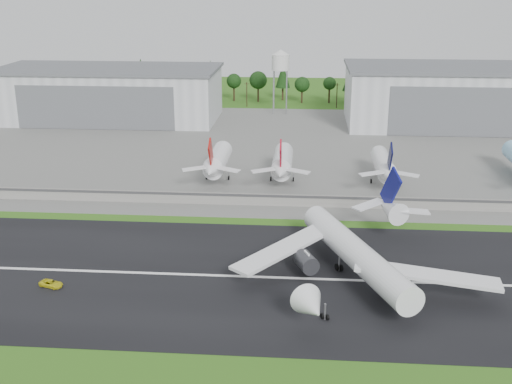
# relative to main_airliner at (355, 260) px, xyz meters

# --- Properties ---
(ground) EXTENTS (600.00, 600.00, 0.00)m
(ground) POSITION_rel_main_airliner_xyz_m (-17.96, -9.59, -4.89)
(ground) COLOR #285D16
(ground) RESTS_ON ground
(runway) EXTENTS (320.00, 60.00, 0.10)m
(runway) POSITION_rel_main_airliner_xyz_m (-17.96, 0.41, -4.84)
(runway) COLOR black
(runway) RESTS_ON ground
(runway_centerline) EXTENTS (220.00, 1.00, 0.02)m
(runway_centerline) POSITION_rel_main_airliner_xyz_m (-17.96, 0.41, -4.78)
(runway_centerline) COLOR white
(runway_centerline) RESTS_ON runway
(apron) EXTENTS (320.00, 150.00, 0.10)m
(apron) POSITION_rel_main_airliner_xyz_m (-17.96, 110.41, -4.84)
(apron) COLOR slate
(apron) RESTS_ON ground
(blast_fence) EXTENTS (240.00, 0.61, 3.50)m
(blast_fence) POSITION_rel_main_airliner_xyz_m (-17.96, 45.39, -3.09)
(blast_fence) COLOR gray
(blast_fence) RESTS_ON ground
(hangar_west) EXTENTS (97.00, 44.00, 23.20)m
(hangar_west) POSITION_rel_main_airliner_xyz_m (-97.96, 155.32, 6.74)
(hangar_west) COLOR silver
(hangar_west) RESTS_ON ground
(hangar_east) EXTENTS (102.00, 47.00, 25.20)m
(hangar_east) POSITION_rel_main_airliner_xyz_m (57.04, 155.32, 7.73)
(hangar_east) COLOR silver
(hangar_east) RESTS_ON ground
(water_tower) EXTENTS (8.40, 8.40, 29.40)m
(water_tower) POSITION_rel_main_airliner_xyz_m (-22.96, 175.41, 19.66)
(water_tower) COLOR #99999E
(water_tower) RESTS_ON ground
(utility_poles) EXTENTS (230.00, 3.00, 12.00)m
(utility_poles) POSITION_rel_main_airliner_xyz_m (-17.96, 190.41, -4.89)
(utility_poles) COLOR black
(utility_poles) RESTS_ON ground
(treeline) EXTENTS (320.00, 16.00, 22.00)m
(treeline) POSITION_rel_main_airliner_xyz_m (-17.96, 205.41, -4.89)
(treeline) COLOR black
(treeline) RESTS_ON ground
(main_airliner) EXTENTS (53.29, 57.23, 18.17)m
(main_airliner) POSITION_rel_main_airliner_xyz_m (0.00, 0.00, 0.00)
(main_airliner) COLOR white
(main_airliner) RESTS_ON runway
(ground_vehicle) EXTENTS (5.44, 3.69, 1.39)m
(ground_vehicle) POSITION_rel_main_airliner_xyz_m (-61.96, -7.39, -4.10)
(ground_vehicle) COLOR gold
(ground_vehicle) RESTS_ON runway
(parked_jet_red_a) EXTENTS (7.36, 31.29, 16.89)m
(parked_jet_red_a) POSITION_rel_main_airliner_xyz_m (-37.94, 66.99, 1.48)
(parked_jet_red_a) COLOR white
(parked_jet_red_a) RESTS_ON ground
(parked_jet_red_b) EXTENTS (7.36, 31.29, 16.84)m
(parked_jet_red_b) POSITION_rel_main_airliner_xyz_m (-17.71, 66.99, 1.43)
(parked_jet_red_b) COLOR white
(parked_jet_red_b) RESTS_ON ground
(parked_jet_navy) EXTENTS (7.36, 31.29, 16.61)m
(parked_jet_navy) POSITION_rel_main_airliner_xyz_m (13.25, 66.96, 1.21)
(parked_jet_navy) COLOR white
(parked_jet_navy) RESTS_ON ground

